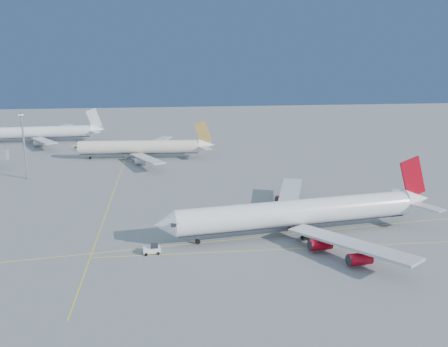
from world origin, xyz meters
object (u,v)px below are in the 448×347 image
(airliner_etihad, at_px, (142,147))
(light_mast, at_px, (24,140))
(airliner_third, at_px, (42,132))
(airliner_virgin, at_px, (302,213))
(pushback_tug, at_px, (152,249))

(airliner_etihad, relative_size, light_mast, 2.57)
(airliner_etihad, height_order, airliner_third, airliner_third)
(airliner_virgin, xyz_separation_m, airliner_third, (-91.95, 128.11, -0.67))
(airliner_third, bearing_deg, airliner_etihad, -42.33)
(airliner_virgin, bearing_deg, light_mast, 134.79)
(airliner_third, relative_size, light_mast, 2.53)
(airliner_virgin, bearing_deg, pushback_tug, -175.71)
(airliner_third, distance_m, pushback_tug, 147.38)
(airliner_virgin, xyz_separation_m, light_mast, (-81.62, 60.52, 8.21))
(airliner_virgin, height_order, light_mast, light_mast)
(airliner_etihad, relative_size, airliner_third, 1.02)
(airliner_virgin, distance_m, pushback_tug, 37.72)
(airliner_virgin, distance_m, airliner_third, 157.69)
(airliner_virgin, height_order, pushback_tug, airliner_virgin)
(airliner_etihad, xyz_separation_m, light_mast, (-38.49, -27.30, 8.90))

